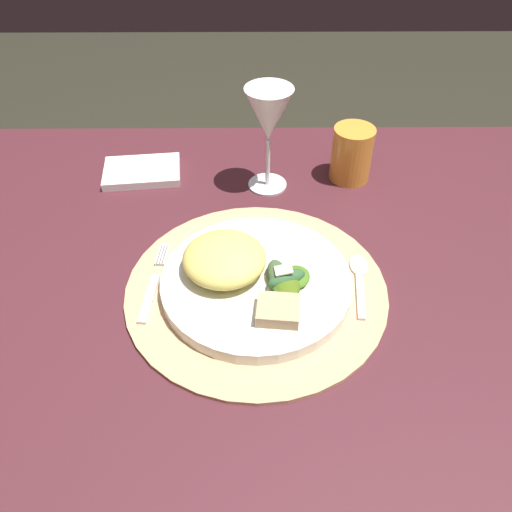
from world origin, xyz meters
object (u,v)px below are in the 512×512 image
Objects in this scene: dinner_plate at (256,282)px; amber_tumbler at (352,154)px; spoon at (359,273)px; fork at (153,285)px; napkin at (142,172)px; wine_glass at (269,118)px; dining_table at (269,330)px.

amber_tumbler is (0.17, 0.28, 0.03)m from dinner_plate.
dinner_plate is 2.05× the size of spoon.
fork is 0.29m from napkin.
dinner_plate reaches higher than napkin.
spoon is at bearing -61.17° from wine_glass.
dining_table is at bearing -90.07° from wine_glass.
dinner_plate is at bearing -121.20° from amber_tumbler.
napkin reaches higher than spoon.
amber_tumbler reaches higher than dinner_plate.
spoon is (0.13, -0.02, 0.15)m from dining_table.
spoon is at bearing 9.60° from dinner_plate.
wine_glass is at bearing 89.93° from dining_table.
dinner_plate is at bearing -1.29° from fork.
wine_glass is at bearing -8.73° from napkin.
dinner_plate reaches higher than spoon.
dining_table is 10.74× the size of spoon.
spoon reaches higher than dining_table.
napkin is (-0.23, 0.25, 0.15)m from dining_table.
amber_tumbler is at bearing 41.27° from fork.
dinner_plate is 0.33m from amber_tumbler.
fork is at bearing -138.73° from amber_tumbler.
dinner_plate is 0.15m from spoon.
dining_table is at bearing -121.76° from amber_tumbler.
napkin is (-0.35, 0.27, -0.00)m from spoon.
dining_table is 10.29× the size of napkin.
amber_tumbler reaches higher than dining_table.
spoon reaches higher than fork.
dinner_plate is 0.36m from napkin.
amber_tumbler reaches higher than napkin.
amber_tumbler reaches higher than spoon.
dining_table is 0.37m from napkin.
dining_table is 14.35× the size of amber_tumbler.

